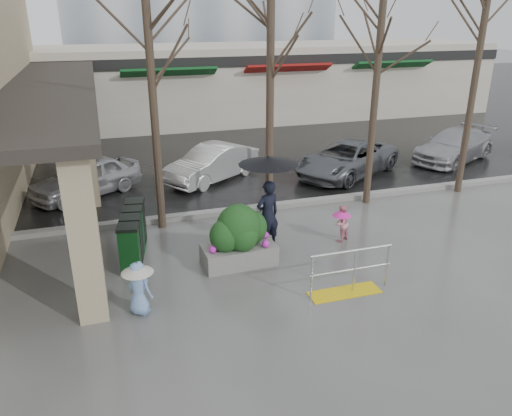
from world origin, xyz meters
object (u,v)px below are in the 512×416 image
tree_midwest (271,31)px  woman (268,192)px  car_d (454,145)px  car_a (86,177)px  car_c (347,159)px  handrail (348,277)px  tree_mideast (380,43)px  tree_east (484,23)px  news_boxes (133,234)px  child_pink (341,221)px  car_b (212,163)px  child_blue (138,283)px  planter (239,236)px  tree_west (148,39)px

tree_midwest → woman: 4.36m
tree_midwest → car_d: 10.69m
car_a → car_c: bearing=54.4°
handrail → tree_mideast: (3.14, 4.80, 4.48)m
tree_east → car_a: (-12.02, 3.35, -4.75)m
tree_mideast → car_c: bearing=75.8°
news_boxes → car_d: 14.06m
tree_mideast → child_pink: tree_mideast is taller
tree_midwest → car_c: 6.71m
woman → car_d: (9.86, 5.37, -0.88)m
woman → car_c: (4.78, 4.93, -0.88)m
car_b → tree_east: bearing=30.4°
child_pink → tree_east: bearing=172.3°
handrail → car_b: (-1.05, 8.49, 0.25)m
child_blue → planter: planter is taller
tree_east → car_d: 6.19m
tree_west → car_a: size_ratio=1.84×
handrail → child_blue: 4.41m
handrail → woman: 3.05m
car_a → car_c: same height
child_blue → tree_midwest: bearing=-90.7°
tree_midwest → woman: bearing=-109.9°
tree_west → child_pink: 6.75m
car_b → child_pink: bearing=-14.7°
handrail → child_pink: 2.68m
tree_midwest → tree_east: tree_east is taller
tree_mideast → child_blue: tree_mideast is taller
child_pink → car_c: 5.85m
news_boxes → car_a: size_ratio=0.59×
tree_midwest → tree_east: bearing=-0.0°
child_blue → car_b: 8.60m
news_boxes → car_c: car_c is taller
news_boxes → tree_mideast: bearing=22.5°
car_b → planter: bearing=-41.2°
car_d → car_a: bearing=-115.5°
child_blue → news_boxes: size_ratio=0.53×
tree_east → car_a: 13.35m
tree_east → woman: tree_east is taller
child_pink → car_a: bearing=-71.9°
child_blue → car_a: (-1.02, 7.60, -0.05)m
news_boxes → car_c: (8.11, 4.43, 0.04)m
child_pink → news_boxes: 5.37m
handrail → car_a: size_ratio=0.51×
child_blue → car_b: (3.31, 7.94, -0.05)m
handrail → car_c: 8.52m
child_pink → car_c: (2.79, 5.14, 0.07)m
tree_mideast → car_b: size_ratio=1.70×
tree_east → car_a: size_ratio=1.95×
handrail → child_blue: (-4.36, 0.55, 0.30)m
car_c → car_d: bearing=65.7°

